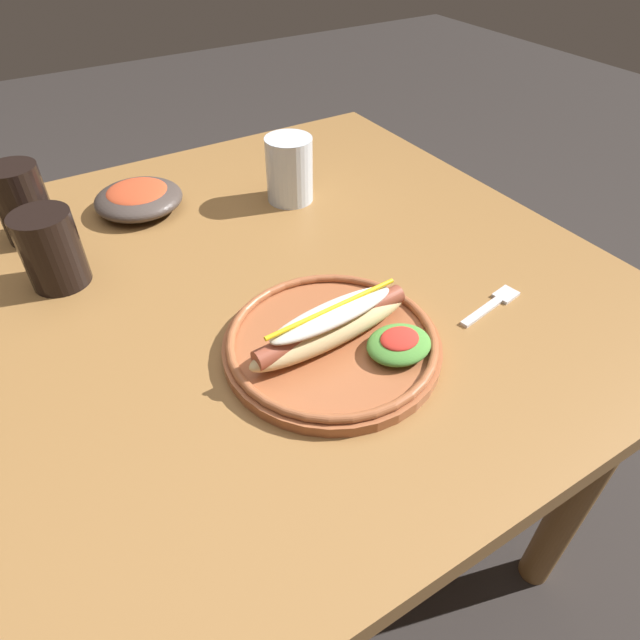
# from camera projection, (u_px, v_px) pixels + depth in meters

# --- Properties ---
(ground_plane) EXTENTS (8.00, 8.00, 0.00)m
(ground_plane) POSITION_uv_depth(u_px,v_px,m) (255.00, 533.00, 1.30)
(ground_plane) COLOR #2D2826
(dining_table) EXTENTS (1.18, 1.00, 0.74)m
(dining_table) POSITION_uv_depth(u_px,v_px,m) (224.00, 337.00, 0.87)
(dining_table) COLOR olive
(dining_table) RESTS_ON ground_plane
(hot_dog_plate) EXTENTS (0.29, 0.29, 0.08)m
(hot_dog_plate) POSITION_uv_depth(u_px,v_px,m) (336.00, 339.00, 0.70)
(hot_dog_plate) COLOR #9E5633
(hot_dog_plate) RESTS_ON dining_table
(fork) EXTENTS (0.12, 0.04, 0.00)m
(fork) POSITION_uv_depth(u_px,v_px,m) (493.00, 304.00, 0.78)
(fork) COLOR silver
(fork) RESTS_ON dining_table
(soda_cup) EXTENTS (0.09, 0.09, 0.12)m
(soda_cup) POSITION_uv_depth(u_px,v_px,m) (51.00, 250.00, 0.79)
(soda_cup) COLOR black
(soda_cup) RESTS_ON dining_table
(water_cup) EXTENTS (0.09, 0.09, 0.12)m
(water_cup) POSITION_uv_depth(u_px,v_px,m) (289.00, 170.00, 0.98)
(water_cup) COLOR silver
(water_cup) RESTS_ON dining_table
(extra_cup) EXTENTS (0.08, 0.08, 0.13)m
(extra_cup) POSITION_uv_depth(u_px,v_px,m) (23.00, 204.00, 0.88)
(extra_cup) COLOR black
(extra_cup) RESTS_ON dining_table
(side_bowl) EXTENTS (0.16, 0.16, 0.05)m
(side_bowl) POSITION_uv_depth(u_px,v_px,m) (138.00, 198.00, 0.98)
(side_bowl) COLOR #423833
(side_bowl) RESTS_ON dining_table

